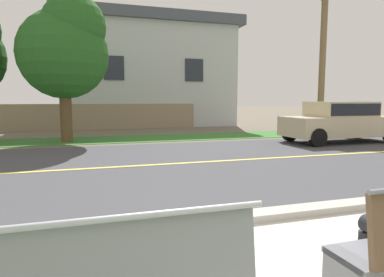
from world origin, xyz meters
The scene contains 10 objects.
ground_plane centered at (0.00, 8.00, 0.00)m, with size 140.00×140.00×0.00m, color #665B4C.
curb_edge centered at (0.00, 2.35, 0.06)m, with size 44.00×0.30×0.11m, color #ADA89E.
street_asphalt centered at (0.00, 6.50, 0.00)m, with size 52.00×8.00×0.01m, color #424247.
road_centre_line centered at (0.00, 6.50, 0.01)m, with size 48.00×0.14×0.01m, color #E0CC4C.
far_verge_grass centered at (0.00, 12.35, 0.01)m, with size 48.00×2.80×0.02m, color #38702D.
car_beige_near centered at (7.74, 8.90, 0.85)m, with size 4.30×1.86×1.54m.
shade_tree_left centered at (-2.06, 11.96, 3.53)m, with size 3.30×3.30×5.44m.
palm_tree_short centered at (10.11, 13.07, 6.23)m, with size 2.09×1.98×7.75m.
garden_wall centered at (-1.94, 17.46, 0.70)m, with size 13.00×0.36×1.40m, color gray.
house_across_street centered at (2.34, 20.65, 3.39)m, with size 11.03×6.91×6.69m.
Camera 1 is at (-1.32, -1.49, 1.58)m, focal length 31.19 mm.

